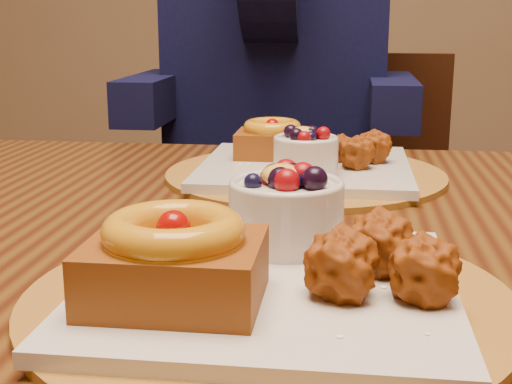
# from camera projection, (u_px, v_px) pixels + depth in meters

# --- Properties ---
(dining_table) EXTENTS (1.60, 0.90, 0.76)m
(dining_table) POSITION_uv_depth(u_px,v_px,m) (291.00, 291.00, 0.78)
(dining_table) COLOR #341509
(dining_table) RESTS_ON ground
(place_setting_near) EXTENTS (0.38, 0.38, 0.09)m
(place_setting_near) POSITION_uv_depth(u_px,v_px,m) (265.00, 265.00, 0.55)
(place_setting_near) COLOR brown
(place_setting_near) RESTS_ON dining_table
(place_setting_far) EXTENTS (0.38, 0.38, 0.08)m
(place_setting_far) POSITION_uv_depth(u_px,v_px,m) (304.00, 163.00, 0.96)
(place_setting_far) COLOR brown
(place_setting_far) RESTS_ON dining_table
(chair_far) EXTENTS (0.45, 0.45, 0.88)m
(chair_far) POSITION_uv_depth(u_px,v_px,m) (352.00, 229.00, 1.64)
(chair_far) COLOR black
(chair_far) RESTS_ON ground
(diner) EXTENTS (0.54, 0.52, 0.89)m
(diner) POSITION_uv_depth(u_px,v_px,m) (277.00, 27.00, 1.45)
(diner) COLOR black
(diner) RESTS_ON ground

